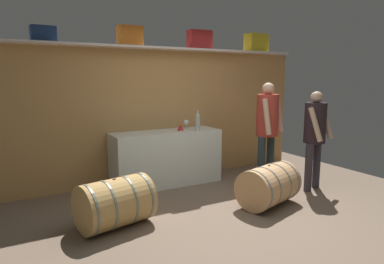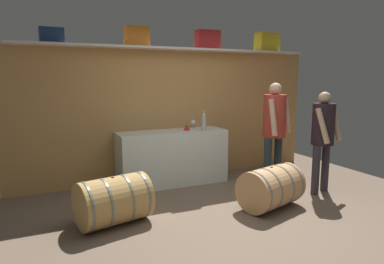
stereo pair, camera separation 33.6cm
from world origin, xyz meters
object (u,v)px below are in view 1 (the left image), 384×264
wine_barrel_near (268,185)px  visitor_tasting (315,130)px  toolcase_orange (130,36)px  work_cabinet (166,158)px  winemaker_pouring (267,123)px  toolcase_red (200,40)px  toolcase_yellow (256,43)px  wine_glass (186,123)px  red_funnel (181,127)px  wine_barrel_far (115,203)px  wine_bottle_clear (198,122)px  toolcase_navy (43,34)px

wine_barrel_near → visitor_tasting: bearing=-6.4°
toolcase_orange → visitor_tasting: size_ratio=0.24×
work_cabinet → winemaker_pouring: size_ratio=1.07×
toolcase_red → toolcase_yellow: 1.21m
toolcase_yellow → toolcase_orange: bearing=176.6°
toolcase_red → visitor_tasting: size_ratio=0.26×
work_cabinet → toolcase_yellow: bearing=5.9°
wine_glass → red_funnel: wine_glass is taller
toolcase_orange → wine_glass: toolcase_orange is taller
wine_glass → wine_barrel_far: size_ratio=0.16×
red_funnel → wine_barrel_far: bearing=-141.0°
wine_bottle_clear → winemaker_pouring: (0.93, -0.60, -0.01)m
toolcase_yellow → work_cabinet: size_ratio=0.25×
wine_barrel_near → visitor_tasting: 1.25m
toolcase_yellow → wine_bottle_clear: (-1.46, -0.38, -1.34)m
toolcase_yellow → wine_barrel_near: bearing=-126.6°
wine_glass → winemaker_pouring: winemaker_pouring is taller
wine_barrel_near → toolcase_navy: bearing=129.0°
wine_glass → wine_bottle_clear: bearing=-82.3°
wine_barrel_near → winemaker_pouring: size_ratio=0.57×
wine_bottle_clear → visitor_tasting: bearing=-40.0°
toolcase_orange → wine_barrel_far: (-0.70, -1.39, -2.05)m
toolcase_red → wine_glass: (-0.29, -0.06, -1.38)m
toolcase_orange → toolcase_yellow: (2.43, 0.00, 0.01)m
toolcase_red → toolcase_orange: bearing=-178.2°
toolcase_red → wine_barrel_far: size_ratio=0.43×
toolcase_orange → work_cabinet: 1.97m
toolcase_navy → visitor_tasting: toolcase_navy is taller
toolcase_navy → visitor_tasting: (3.56, -1.54, -1.36)m
wine_barrel_near → winemaker_pouring: winemaker_pouring is taller
work_cabinet → visitor_tasting: bearing=-35.8°
work_cabinet → red_funnel: 0.55m
work_cabinet → winemaker_pouring: bearing=-29.1°
toolcase_yellow → winemaker_pouring: 1.75m
red_funnel → visitor_tasting: visitor_tasting is taller
toolcase_navy → toolcase_red: 2.43m
toolcase_orange → wine_barrel_near: size_ratio=0.38×
toolcase_yellow → winemaker_pouring: toolcase_yellow is taller
toolcase_red → winemaker_pouring: bearing=-53.4°
toolcase_orange → wine_barrel_near: toolcase_orange is taller
work_cabinet → wine_barrel_near: (0.81, -1.53, -0.16)m
toolcase_yellow → wine_barrel_far: size_ratio=0.47×
toolcase_yellow → wine_barrel_far: (-3.14, -1.39, -2.06)m
toolcase_yellow → wine_glass: toolcase_yellow is taller
wine_barrel_near → wine_glass: bearing=86.2°
wine_bottle_clear → wine_barrel_near: 1.57m
wine_barrel_near → visitor_tasting: (1.05, 0.19, 0.65)m
toolcase_yellow → wine_glass: bearing=179.0°
wine_glass → visitor_tasting: (1.43, -1.48, -0.03)m
toolcase_red → red_funnel: bearing=-153.1°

